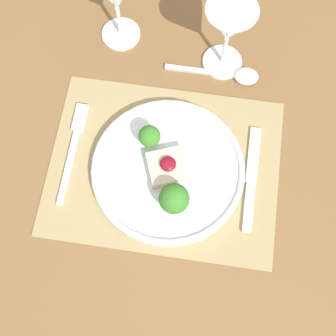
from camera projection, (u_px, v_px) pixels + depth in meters
name	position (u px, v px, depth m)	size (l,w,h in m)	color
ground_plane	(166.00, 246.00, 1.56)	(8.00, 8.00, 0.00)	brown
dining_table	(164.00, 183.00, 0.93)	(1.46, 0.99, 0.77)	brown
placemat	(164.00, 167.00, 0.84)	(0.41, 0.32, 0.00)	#9E895B
dinner_plate	(168.00, 170.00, 0.82)	(0.27, 0.27, 0.08)	silver
fork	(74.00, 145.00, 0.85)	(0.02, 0.20, 0.01)	silver
knife	(251.00, 185.00, 0.82)	(0.02, 0.20, 0.01)	silver
spoon	(234.00, 75.00, 0.90)	(0.18, 0.04, 0.01)	silver
wine_glass_near	(229.00, 27.00, 0.81)	(0.09, 0.09, 0.16)	white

